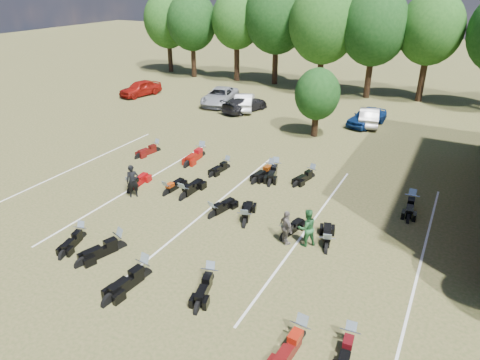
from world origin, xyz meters
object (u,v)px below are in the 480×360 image
Objects in this scene: person_black at (133,181)px; person_grey at (286,228)px; car_4 at (367,117)px; car_0 at (140,88)px; motorcycle_7 at (131,191)px; motorcycle_14 at (157,151)px; motorcycle_3 at (210,282)px; person_green at (307,228)px.

person_black reaches higher than person_grey.
car_0 is at bearing -161.17° from car_4.
motorcycle_7 is (-0.56, 0.40, -0.89)m from person_black.
car_0 is at bearing 145.15° from motorcycle_14.
person_grey is 4.16m from motorcycle_3.
car_4 is at bearing -123.28° from motorcycle_7.
person_grey is at bearing -20.12° from person_green.
motorcycle_14 is (-10.31, 9.89, 0.00)m from motorcycle_3.
person_black is (13.69, -16.94, 0.15)m from car_0.
car_0 is 29.75m from motorcycle_3.
person_grey is 0.76× the size of motorcycle_14.
motorcycle_3 is (-2.34, -4.12, -0.86)m from person_green.
person_grey is 0.74× the size of motorcycle_3.
car_0 reaches higher than motorcycle_14.
person_green reaches higher than car_4.
motorcycle_7 is at bearing -39.20° from car_0.
person_black is at bearing 36.69° from person_grey.
motorcycle_3 reaches higher than motorcycle_14.
person_grey is (22.53, -17.29, 0.07)m from car_0.
person_black reaches higher than car_0.
person_grey is at bearing -15.80° from motorcycle_14.
person_black is at bearing 135.43° from motorcycle_3.
person_grey is (8.84, -0.35, -0.08)m from person_black.
motorcycle_14 is (-11.85, 6.11, -0.81)m from person_grey.
motorcycle_7 is (-7.86, 4.53, 0.00)m from motorcycle_3.
car_0 reaches higher than motorcycle_3.
person_green is (9.65, -0.01, -0.03)m from person_black.
motorcycle_7 is at bearing -45.42° from person_green.
person_green reaches higher than motorcycle_14.
motorcycle_7 is 5.89m from motorcycle_14.
motorcycle_14 is at bearing -72.49° from motorcycle_7.
person_green is (1.58, -17.95, 0.17)m from car_4.
person_green is 4.82m from motorcycle_3.
car_4 is at bearing 59.21° from motorcycle_14.
person_black reaches higher than person_green.
car_0 is 15.48m from motorcycle_14.
person_green reaches higher than motorcycle_3.
person_black is at bearing 137.34° from motorcycle_7.
car_4 reaches higher than motorcycle_3.
car_4 is 18.31m from person_grey.
motorcycle_14 is (-2.45, 5.35, 0.00)m from motorcycle_7.
motorcycle_3 is (-1.54, -3.78, -0.81)m from person_grey.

